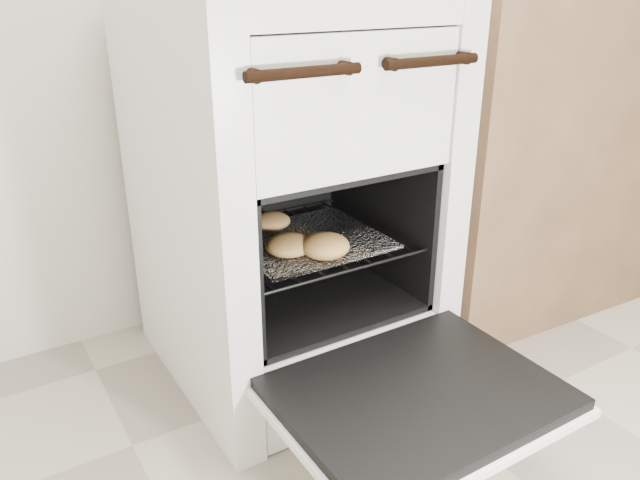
# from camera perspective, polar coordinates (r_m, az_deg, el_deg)

# --- Properties ---
(stove) EXTENTS (0.62, 0.69, 0.95)m
(stove) POSITION_cam_1_polar(r_m,az_deg,el_deg) (1.55, -2.93, 3.59)
(stove) COLOR silver
(stove) RESTS_ON ground
(oven_door) EXTENTS (0.56, 0.43, 0.04)m
(oven_door) POSITION_cam_1_polar(r_m,az_deg,el_deg) (1.29, 8.94, -14.00)
(oven_door) COLOR black
(oven_door) RESTS_ON stove
(oven_rack) EXTENTS (0.45, 0.43, 0.01)m
(oven_rack) POSITION_cam_1_polar(r_m,az_deg,el_deg) (1.53, -1.63, 0.04)
(oven_rack) COLOR black
(oven_rack) RESTS_ON stove
(foil_sheet) EXTENTS (0.35, 0.31, 0.01)m
(foil_sheet) POSITION_cam_1_polar(r_m,az_deg,el_deg) (1.51, -1.23, -0.01)
(foil_sheet) COLOR white
(foil_sheet) RESTS_ON oven_rack
(baked_rolls) EXTENTS (0.21, 0.34, 0.05)m
(baked_rolls) POSITION_cam_1_polar(r_m,az_deg,el_deg) (1.44, -1.95, 0.09)
(baked_rolls) COLOR tan
(baked_rolls) RESTS_ON foil_sheet
(counter) EXTENTS (1.03, 0.71, 1.00)m
(counter) POSITION_cam_1_polar(r_m,az_deg,el_deg) (2.16, 18.48, 8.89)
(counter) COLOR brown
(counter) RESTS_ON ground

